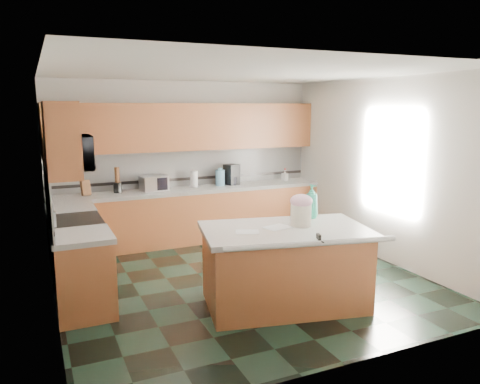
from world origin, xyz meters
TOP-DOWN VIEW (x-y plane):
  - floor at (0.00, 0.00)m, footprint 4.60×4.60m
  - ceiling at (0.00, 0.00)m, footprint 4.60×4.60m
  - wall_back at (0.00, 2.32)m, footprint 4.60×0.04m
  - wall_front at (0.00, -2.32)m, footprint 4.60×0.04m
  - wall_left at (-2.32, 0.00)m, footprint 0.04×4.60m
  - wall_right at (2.32, 0.00)m, footprint 0.04×4.60m
  - back_base_cab at (0.00, 2.00)m, footprint 4.60×0.60m
  - back_countertop at (0.00, 2.00)m, footprint 4.60×0.64m
  - back_upper_cab at (0.00, 2.13)m, footprint 4.60×0.33m
  - back_backsplash at (0.00, 2.29)m, footprint 4.60×0.02m
  - back_accent_band at (0.00, 2.28)m, footprint 4.60×0.01m
  - left_base_cab_rear at (-2.00, 1.29)m, footprint 0.60×0.82m
  - left_counter_rear at (-2.00, 1.29)m, footprint 0.64×0.82m
  - left_base_cab_front at (-2.00, -0.24)m, footprint 0.60×0.72m
  - left_counter_front at (-2.00, -0.24)m, footprint 0.64×0.72m
  - left_backsplash at (-2.29, 0.55)m, footprint 0.02×2.30m
  - left_accent_band at (-2.28, 0.55)m, footprint 0.01×2.30m
  - left_upper_cab_rear at (-2.13, 1.42)m, footprint 0.33×1.09m
  - left_upper_cab_front at (-2.13, -0.24)m, footprint 0.33×0.72m
  - range_body at (-2.00, 0.50)m, footprint 0.60×0.76m
  - range_oven_door at (-1.71, 0.50)m, footprint 0.02×0.68m
  - range_cooktop at (-2.00, 0.50)m, footprint 0.62×0.78m
  - range_handle at (-1.68, 0.50)m, footprint 0.02×0.66m
  - range_backguard at (-2.26, 0.50)m, footprint 0.06×0.76m
  - microwave at (-2.00, 0.50)m, footprint 0.50×0.73m
  - island_base at (0.14, -0.93)m, footprint 1.94×1.35m
  - island_top at (0.14, -0.93)m, footprint 2.06×1.47m
  - island_bullnose at (0.14, -1.49)m, footprint 1.84×0.44m
  - treat_jar at (0.36, -0.91)m, footprint 0.31×0.31m
  - treat_jar_lid at (0.36, -0.91)m, footprint 0.26×0.26m
  - treat_jar_knob at (0.36, -0.91)m, footprint 0.09×0.03m
  - treat_jar_knob_end_l at (0.31, -0.91)m, footprint 0.05×0.05m
  - treat_jar_knob_end_r at (0.40, -0.91)m, footprint 0.05×0.05m
  - soap_bottle_island at (0.68, -0.63)m, footprint 0.19×0.19m
  - paper_sheet_a at (0.07, -0.87)m, footprint 0.34×0.29m
  - paper_sheet_b at (-0.32, -0.90)m, footprint 0.31×0.27m
  - clamp_body at (0.23, -1.47)m, footprint 0.06×0.10m
  - clamp_handle at (0.23, -1.53)m, footprint 0.02×0.07m
  - knife_block at (-1.71, 2.05)m, footprint 0.16×0.19m
  - utensil_crock at (-1.21, 2.08)m, footprint 0.13×0.13m
  - utensil_bundle at (-1.21, 2.08)m, footprint 0.08×0.08m
  - toaster_oven at (-0.63, 2.05)m, footprint 0.46×0.34m
  - toaster_oven_door at (-0.63, 1.91)m, footprint 0.38×0.01m
  - paper_towel at (0.07, 2.10)m, footprint 0.12×0.12m
  - paper_towel_base at (0.07, 2.10)m, footprint 0.19×0.19m
  - water_jug at (0.54, 2.06)m, footprint 0.16×0.16m
  - water_jug_neck at (0.54, 2.06)m, footprint 0.08×0.08m
  - coffee_maker at (0.76, 2.08)m, footprint 0.27×0.28m
  - coffee_carafe at (0.76, 2.03)m, footprint 0.15×0.15m
  - soap_bottle_back at (1.82, 2.05)m, footprint 0.12×0.12m
  - soap_back_cap at (1.82, 2.05)m, footprint 0.02×0.02m
  - window_light_proxy at (2.29, -0.20)m, footprint 0.02×1.40m

SIDE VIEW (x-z plane):
  - floor at x=0.00m, z-range 0.00..0.00m
  - range_oven_door at x=-1.71m, z-range 0.12..0.68m
  - back_base_cab at x=0.00m, z-range 0.00..0.86m
  - left_base_cab_rear at x=-2.00m, z-range 0.00..0.86m
  - left_base_cab_front at x=-2.00m, z-range 0.00..0.86m
  - island_base at x=0.14m, z-range 0.00..0.86m
  - range_body at x=-2.00m, z-range 0.00..0.88m
  - range_handle at x=-1.68m, z-range 0.77..0.79m
  - back_countertop at x=0.00m, z-range 0.86..0.92m
  - left_counter_rear at x=-2.00m, z-range 0.86..0.92m
  - left_counter_front at x=-2.00m, z-range 0.86..0.92m
  - island_top at x=0.14m, z-range 0.86..0.92m
  - island_bullnose at x=0.14m, z-range 0.86..0.92m
  - range_cooktop at x=-2.00m, z-range 0.88..0.92m
  - clamp_handle at x=0.23m, z-range 0.90..0.92m
  - paper_sheet_a at x=0.07m, z-range 0.92..0.92m
  - paper_sheet_b at x=-0.32m, z-range 0.92..0.92m
  - paper_towel_base at x=0.07m, z-range 0.92..0.93m
  - clamp_body at x=0.23m, z-range 0.89..0.97m
  - coffee_carafe at x=0.76m, z-range 0.92..1.07m
  - utensil_crock at x=-1.21m, z-range 0.92..1.09m
  - range_backguard at x=-2.26m, z-range 0.93..1.11m
  - soap_bottle_back at x=1.82m, z-range 0.92..1.12m
  - knife_block at x=-1.71m, z-range 0.91..1.16m
  - back_accent_band at x=0.00m, z-range 1.02..1.06m
  - left_accent_band at x=-2.28m, z-range 1.02..1.06m
  - toaster_oven at x=-0.63m, z-range 0.92..1.16m
  - toaster_oven_door at x=-0.63m, z-range 0.94..1.14m
  - treat_jar at x=0.36m, z-range 0.92..1.17m
  - water_jug at x=0.54m, z-range 0.92..1.19m
  - paper_towel at x=0.07m, z-range 0.92..1.20m
  - coffee_maker at x=0.76m, z-range 0.92..1.27m
  - soap_bottle_island at x=0.68m, z-range 0.92..1.34m
  - soap_back_cap at x=1.82m, z-range 1.12..1.15m
  - utensil_bundle at x=-1.21m, z-range 1.09..1.33m
  - treat_jar_lid at x=0.36m, z-range 1.13..1.29m
  - water_jug_neck at x=0.54m, z-range 1.19..1.23m
  - back_backsplash at x=0.00m, z-range 0.92..1.55m
  - left_backsplash at x=-2.29m, z-range 0.92..1.55m
  - treat_jar_knob at x=0.36m, z-range 1.25..1.28m
  - treat_jar_knob_end_l at x=0.31m, z-range 1.24..1.29m
  - treat_jar_knob_end_r at x=0.40m, z-range 1.24..1.29m
  - wall_back at x=0.00m, z-range 0.00..2.70m
  - wall_front at x=0.00m, z-range 0.00..2.70m
  - wall_left at x=-2.32m, z-range 0.00..2.70m
  - wall_right at x=2.32m, z-range 0.00..2.70m
  - window_light_proxy at x=2.29m, z-range 0.95..2.05m
  - microwave at x=-2.00m, z-range 1.53..1.94m
  - back_upper_cab at x=0.00m, z-range 1.55..2.33m
  - left_upper_cab_rear at x=-2.13m, z-range 1.55..2.33m
  - left_upper_cab_front at x=-2.13m, z-range 1.55..2.33m
  - ceiling at x=0.00m, z-range 2.70..2.70m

